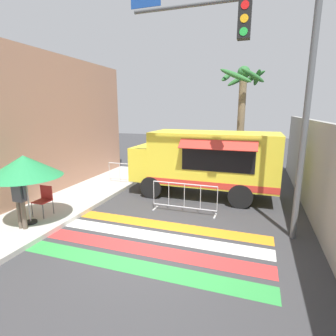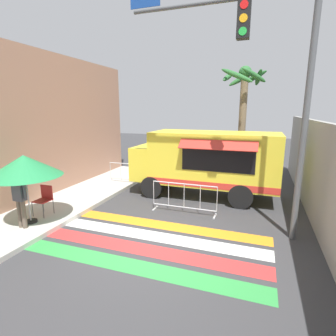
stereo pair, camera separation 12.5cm
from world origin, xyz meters
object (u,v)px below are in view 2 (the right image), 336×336
at_px(barricade_front, 184,198).
at_px(palm_tree, 243,101).
at_px(traffic_signal_pole, 270,67).
at_px(patio_umbrella, 24,166).
at_px(vendor_person, 19,194).
at_px(folding_chair, 44,197).
at_px(food_truck, 203,160).
at_px(barricade_side, 131,175).

height_order(barricade_front, palm_tree, palm_tree).
relative_size(traffic_signal_pole, patio_umbrella, 3.21).
distance_m(traffic_signal_pole, vendor_person, 7.63).
distance_m(folding_chair, barricade_front, 4.62).
bearing_deg(vendor_person, patio_umbrella, 109.36).
xyz_separation_m(patio_umbrella, palm_tree, (5.51, 8.01, 2.00)).
bearing_deg(food_truck, patio_umbrella, -132.69).
relative_size(vendor_person, palm_tree, 0.32).
relative_size(vendor_person, barricade_side, 0.77).
bearing_deg(traffic_signal_pole, palm_tree, 99.52).
height_order(barricade_side, palm_tree, palm_tree).
bearing_deg(barricade_side, food_truck, -6.59).
bearing_deg(patio_umbrella, barricade_side, 80.73).
xyz_separation_m(food_truck, palm_tree, (1.21, 3.35, 2.37)).
xyz_separation_m(traffic_signal_pole, palm_tree, (-1.03, 6.17, -0.65)).
bearing_deg(patio_umbrella, traffic_signal_pole, 15.75).
relative_size(traffic_signal_pole, barricade_front, 2.95).
bearing_deg(vendor_person, traffic_signal_pole, 24.72).
relative_size(traffic_signal_pole, vendor_person, 3.83).
relative_size(food_truck, vendor_person, 3.30).
xyz_separation_m(patio_umbrella, barricade_side, (0.83, 5.06, -1.38)).
xyz_separation_m(vendor_person, barricade_front, (4.02, 3.00, -0.63)).
bearing_deg(traffic_signal_pole, folding_chair, -170.07).
bearing_deg(traffic_signal_pole, barricade_front, 161.78).
height_order(patio_umbrella, vendor_person, patio_umbrella).
bearing_deg(food_truck, barricade_side, 173.41).
relative_size(patio_umbrella, folding_chair, 2.21).
xyz_separation_m(food_truck, barricade_side, (-3.47, 0.40, -1.01)).
xyz_separation_m(barricade_front, barricade_side, (-3.27, 2.41, -0.00)).
xyz_separation_m(patio_umbrella, folding_chair, (-0.08, 0.69, -1.19)).
height_order(vendor_person, barricade_side, vendor_person).
bearing_deg(vendor_person, barricade_front, 42.72).
height_order(traffic_signal_pole, barricade_side, traffic_signal_pole).
distance_m(barricade_side, palm_tree, 6.49).
relative_size(traffic_signal_pole, barricade_side, 2.96).
bearing_deg(traffic_signal_pole, barricade_side, 150.65).
distance_m(food_truck, patio_umbrella, 6.35).
xyz_separation_m(folding_chair, barricade_front, (4.18, 1.97, -0.19)).
relative_size(food_truck, traffic_signal_pole, 0.86).
xyz_separation_m(food_truck, barricade_front, (-0.20, -2.01, -1.01)).
height_order(food_truck, folding_chair, food_truck).
distance_m(food_truck, traffic_signal_pole, 4.70).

